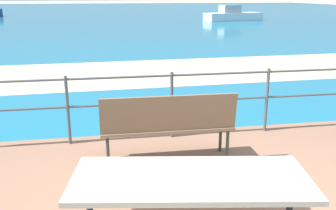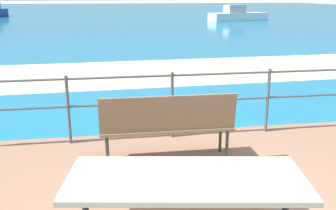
# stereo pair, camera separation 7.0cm
# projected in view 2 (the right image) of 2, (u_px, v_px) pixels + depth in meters

# --- Properties ---
(sea_water) EXTENTS (90.00, 90.00, 0.01)m
(sea_water) POSITION_uv_depth(u_px,v_px,m) (111.00, 14.00, 41.38)
(sea_water) COLOR teal
(sea_water) RESTS_ON ground
(beach_strip) EXTENTS (54.10, 5.80, 0.01)m
(beach_strip) POSITION_uv_depth(u_px,v_px,m) (139.00, 72.00, 10.66)
(beach_strip) COLOR beige
(beach_strip) RESTS_ON ground
(picnic_table) EXTENTS (1.97, 1.71, 0.76)m
(picnic_table) POSITION_uv_depth(u_px,v_px,m) (186.00, 199.00, 2.87)
(picnic_table) COLOR tan
(picnic_table) RESTS_ON patio_paving
(park_bench) EXTENTS (1.67, 0.45, 0.90)m
(park_bench) POSITION_uv_depth(u_px,v_px,m) (168.00, 122.00, 4.72)
(park_bench) COLOR #7A6047
(park_bench) RESTS_ON patio_paving
(railing_fence) EXTENTS (5.94, 0.04, 0.98)m
(railing_fence) POSITION_uv_depth(u_px,v_px,m) (172.00, 96.00, 5.55)
(railing_fence) COLOR #4C5156
(railing_fence) RESTS_ON patio_paving
(boat_mid) EXTENTS (5.35, 2.43, 1.22)m
(boat_mid) POSITION_uv_depth(u_px,v_px,m) (238.00, 15.00, 30.81)
(boat_mid) COLOR silver
(boat_mid) RESTS_ON sea_water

